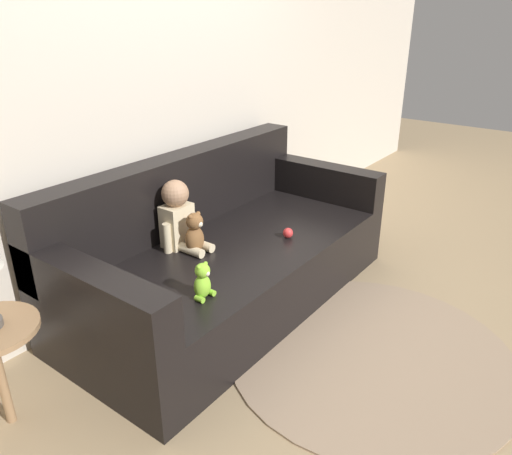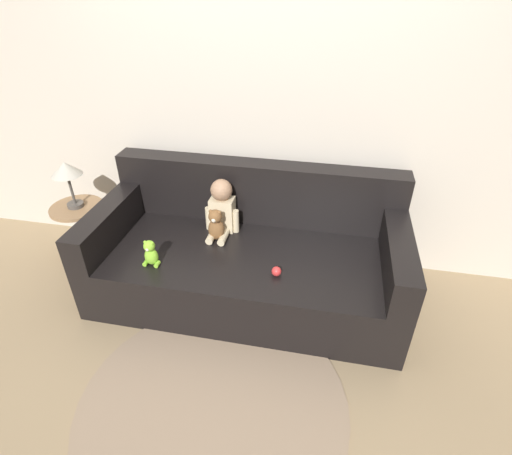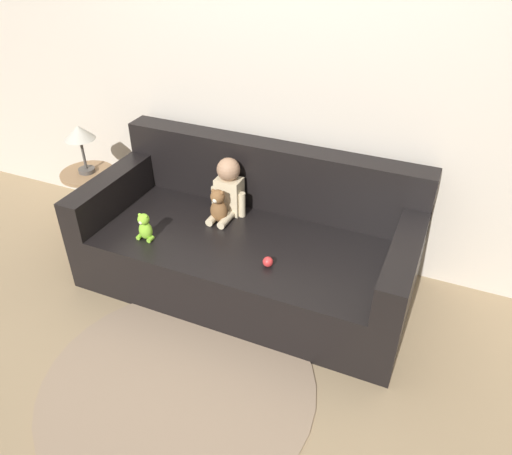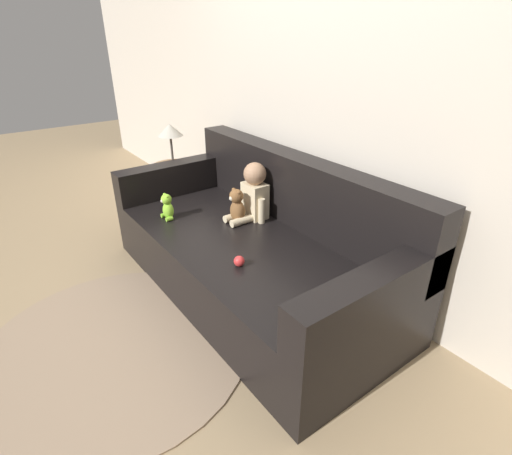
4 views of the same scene
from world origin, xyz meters
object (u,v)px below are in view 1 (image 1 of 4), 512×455
person_baby (178,217)px  toy_ball (288,233)px  plush_toy_side (203,282)px  couch (224,254)px  teddy_bear_brown (195,233)px

person_baby → toy_ball: (0.47, -0.44, -0.15)m
plush_toy_side → toy_ball: plush_toy_side is taller
plush_toy_side → toy_ball: bearing=3.5°
couch → person_baby: couch is taller
teddy_bear_brown → plush_toy_side: 0.49m
toy_ball → plush_toy_side: bearing=-176.5°
person_baby → toy_ball: person_baby is taller
person_baby → teddy_bear_brown: (-0.01, -0.13, -0.06)m
couch → person_baby: (-0.22, 0.14, 0.29)m
couch → toy_ball: 0.41m
person_baby → plush_toy_side: 0.61m
couch → toy_ball: bearing=-50.9°
couch → toy_ball: couch is taller
couch → toy_ball: size_ratio=34.18×
teddy_bear_brown → plush_toy_side: teddy_bear_brown is taller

